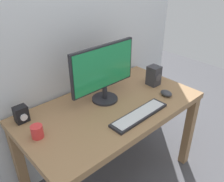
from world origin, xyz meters
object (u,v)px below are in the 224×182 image
desk (111,117)px  speaker_right (154,76)px  mouse (166,93)px  coffee_mug (37,132)px  monitor (104,71)px  audio_controller (21,114)px  keyboard_primary (139,115)px

desk → speaker_right: 0.52m
mouse → coffee_mug: size_ratio=1.23×
mouse → coffee_mug: 1.00m
monitor → speaker_right: size_ratio=3.33×
audio_controller → coffee_mug: audio_controller is taller
desk → coffee_mug: bearing=175.5°
desk → mouse: mouse is taller
desk → coffee_mug: (-0.56, 0.04, 0.14)m
desk → mouse: size_ratio=13.53×
audio_controller → desk: bearing=-24.8°
keyboard_primary → speaker_right: speaker_right is taller
audio_controller → coffee_mug: (-0.00, -0.21, -0.01)m
desk → mouse: (0.41, -0.18, 0.13)m
speaker_right → keyboard_primary: bearing=-151.9°
monitor → speaker_right: 0.50m
speaker_right → desk: bearing=-179.5°
monitor → mouse: (0.39, -0.29, -0.21)m
mouse → coffee_mug: (-0.97, 0.23, 0.02)m
monitor → keyboard_primary: monitor is taller
keyboard_primary → mouse: size_ratio=4.77×
audio_controller → speaker_right: bearing=-13.7°
keyboard_primary → coffee_mug: (-0.61, 0.27, 0.03)m
desk → monitor: 0.35m
keyboard_primary → audio_controller: (-0.61, 0.48, 0.04)m
keyboard_primary → audio_controller: audio_controller is taller
mouse → monitor: bearing=148.0°
keyboard_primary → desk: bearing=103.0°
keyboard_primary → coffee_mug: bearing=156.2°
mouse → audio_controller: 1.06m
monitor → mouse: monitor is taller
audio_controller → coffee_mug: size_ratio=1.36×
mouse → audio_controller: (-0.97, 0.44, 0.03)m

